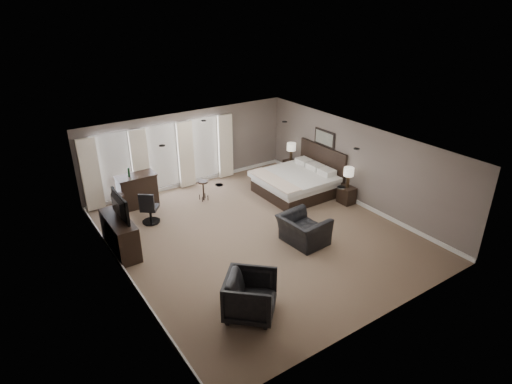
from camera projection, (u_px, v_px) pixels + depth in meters
room at (258, 192)px, 11.50m from camera, size 7.60×8.60×2.64m
window_bay at (163, 158)px, 14.12m from camera, size 5.25×0.20×2.30m
bed at (297, 173)px, 14.17m from camera, size 2.32×2.22×1.48m
nightstand_near at (346, 195)px, 13.73m from camera, size 0.41×0.50×0.55m
nightstand_far at (291, 167)px, 15.91m from camera, size 0.40×0.48×0.53m
lamp_near at (348, 178)px, 13.47m from camera, size 0.32×0.32×0.66m
lamp_far at (291, 152)px, 15.65m from camera, size 0.33×0.33×0.68m
wall_art at (324, 138)px, 14.30m from camera, size 0.04×0.96×0.56m
dresser at (120, 235)px, 11.08m from camera, size 0.53×1.65×0.96m
tv at (117, 216)px, 10.84m from camera, size 0.66×1.15×0.15m
armchair_near at (304, 225)px, 11.43m from camera, size 0.87×1.26×1.05m
armchair_far at (251, 294)px, 8.84m from camera, size 1.39×1.39×1.04m
bar_counter at (137, 190)px, 13.45m from camera, size 1.20×0.63×1.05m
bar_stool_left at (119, 207)px, 12.72m from camera, size 0.47×0.47×0.78m
bar_stool_right at (203, 191)px, 13.88m from camera, size 0.35×0.35×0.67m
desk_chair at (150, 207)px, 12.45m from camera, size 0.73×0.73×1.02m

